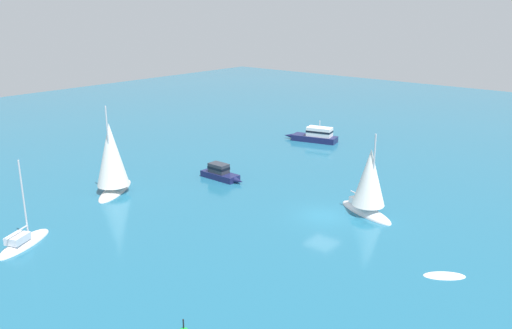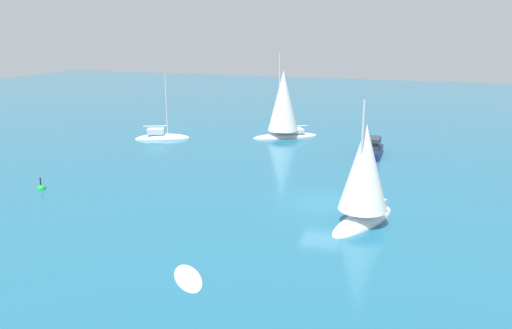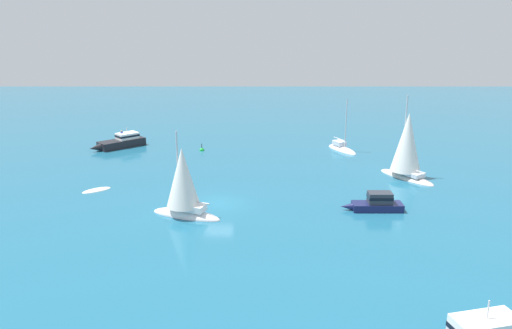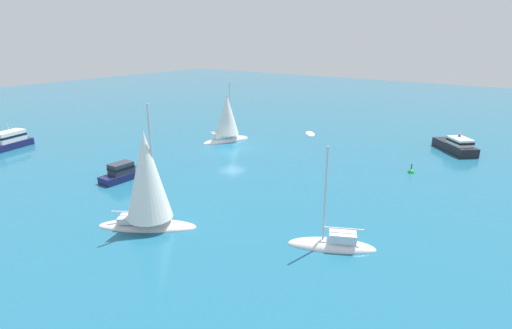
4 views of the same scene
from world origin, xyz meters
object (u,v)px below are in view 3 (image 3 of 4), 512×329
Objects in this scene: yacht_1 at (405,148)px; launch at (375,203)px; yacht at (182,187)px; cabin_cruiser at (119,142)px; channel_buoy at (200,150)px; ketch at (340,149)px; dinghy at (95,191)px.

launch is at bearing 118.45° from yacht_1.
yacht_1 is (4.98, 9.24, 2.40)m from launch.
yacht reaches higher than cabin_cruiser.
yacht is 21.59m from channel_buoy.
cabin_cruiser reaches higher than channel_buoy.
cabin_cruiser is (-11.00, 23.15, -1.76)m from yacht.
launch is 0.82× the size of cabin_cruiser.
yacht_1 is at bearing -3.43° from ketch.
yacht_1 reaches higher than ketch.
dinghy is at bearing -13.34° from yacht.
cabin_cruiser is (-26.86, 21.91, 0.07)m from launch.
dinghy is at bearing 64.62° from yacht_1.
cabin_cruiser is 0.72× the size of yacht_1.
ketch is at bearing 0.58° from channel_buoy.
cabin_cruiser is 34.35m from yacht_1.
yacht_1 is (29.94, 4.13, 3.03)m from dinghy.
ketch is at bearing 134.50° from cabin_cruiser.
channel_buoy is (8.31, 15.08, 0.01)m from dinghy.
yacht_1 is (31.85, -12.67, 2.33)m from cabin_cruiser.
yacht is at bearing 83.48° from yacht_1.
launch is 0.68× the size of yacht.
yacht is at bearing -87.89° from channel_buoy.
dinghy is (1.90, -16.79, -0.70)m from cabin_cruiser.
launch reaches higher than channel_buoy.
dinghy is 0.33× the size of yacht_1.
launch is 34.66m from cabin_cruiser.
yacht is at bearing -72.86° from dinghy.
yacht_1 is (20.84, 10.49, 0.58)m from yacht.
yacht reaches higher than ketch.
ketch reaches higher than cabin_cruiser.
channel_buoy is at bearing -50.34° from launch.
yacht is 23.34m from yacht_1.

